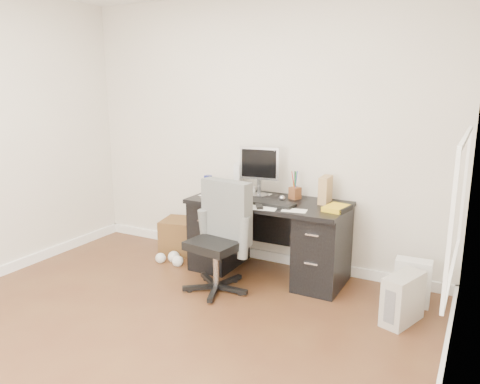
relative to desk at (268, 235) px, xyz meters
The scene contains 18 objects.
ground 1.73m from the desk, 100.29° to the right, with size 4.00×4.00×0.00m, color #4E2919.
room_shell 2.07m from the desk, 99.37° to the right, with size 4.02×4.02×2.71m.
desk is the anchor object (origin of this frame).
loose_papers 0.41m from the desk, 165.47° to the right, with size 1.10×0.60×0.00m, color silver, non-canonical shape.
lcd_monitor 0.63m from the desk, 143.41° to the left, with size 0.40×0.23×0.50m, color #A8A8AD, non-canonical shape.
keyboard 0.40m from the desk, 67.39° to the right, with size 0.50×0.17×0.03m, color black.
computer_mouse 0.40m from the desk, 13.04° to the left, with size 0.06×0.06×0.06m, color #A8A8AD.
travel_mug 0.80m from the desk, behind, with size 0.08×0.08×0.19m, color #16229C.
white_binder 0.71m from the desk, 152.71° to the left, with size 0.12×0.25×0.29m, color silver.
magazine_file 0.71m from the desk, 18.22° to the left, with size 0.11×0.22×0.25m, color tan.
pen_cup 0.55m from the desk, 42.92° to the left, with size 0.11×0.11×0.27m, color #5E2F1B, non-canonical shape.
yellow_book 0.78m from the desk, ahead, with size 0.19×0.24×0.04m, color gold.
paper_remote 0.45m from the desk, 79.19° to the right, with size 0.29×0.23×0.02m, color silver, non-canonical shape.
office_chair 0.62m from the desk, 114.89° to the right, with size 0.56×0.56×0.99m, color #525552, non-canonical shape.
pc_tower 1.40m from the desk, 15.66° to the right, with size 0.18×0.40×0.40m, color #AFAA9E.
shopping_bag 1.37m from the desk, ahead, with size 0.29×0.21×0.40m, color silver.
wicker_basket 1.15m from the desk, behind, with size 0.37×0.37×0.37m, color #532E19.
desk_printer 0.55m from the desk, 19.57° to the left, with size 0.35×0.28×0.20m, color #5C5C61.
Camera 1 is at (2.09, -2.30, 1.84)m, focal length 35.00 mm.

